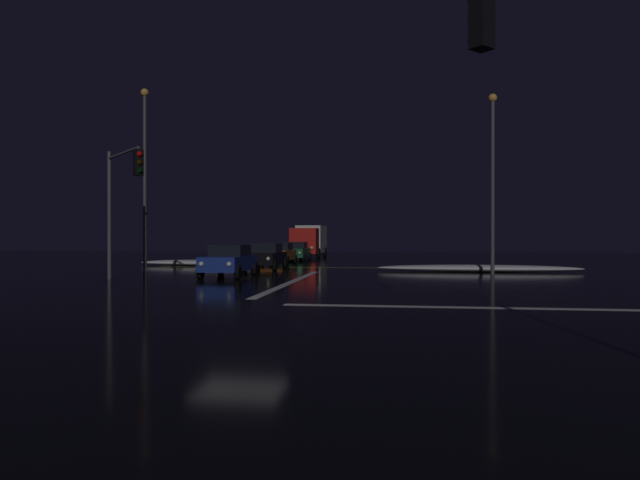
{
  "coord_description": "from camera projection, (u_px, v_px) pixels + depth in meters",
  "views": [
    {
      "loc": [
        4.43,
        -15.67,
        1.9
      ],
      "look_at": [
        0.73,
        11.87,
        1.8
      ],
      "focal_mm": 31.44,
      "sensor_mm": 36.0,
      "label": 1
    }
  ],
  "objects": [
    {
      "name": "ground",
      "position": [
        240.0,
        306.0,
        16.12
      ],
      "size": [
        120.0,
        120.0,
        0.1
      ],
      "primitive_type": "cube",
      "color": "black"
    },
    {
      "name": "sedan_orange",
      "position": [
        279.0,
        253.0,
        40.32
      ],
      "size": [
        2.02,
        4.33,
        1.57
      ],
      "color": "#C66014",
      "rests_on": "ground"
    },
    {
      "name": "snow_bank_right_curb",
      "position": [
        479.0,
        268.0,
        31.33
      ],
      "size": [
        11.31,
        1.5,
        0.39
      ],
      "color": "white",
      "rests_on": "ground"
    },
    {
      "name": "traffic_signal_se",
      "position": [
        621.0,
        48.0,
        7.67
      ],
      "size": [
        3.11,
        3.11,
        6.55
      ],
      "color": "#4C4C51",
      "rests_on": "ground"
    },
    {
      "name": "stop_line_north",
      "position": [
        292.0,
        282.0,
        24.32
      ],
      "size": [
        0.35,
        14.16,
        0.01
      ],
      "color": "white",
      "rests_on": "ground"
    },
    {
      "name": "traffic_signal_nw",
      "position": [
        121.0,
        189.0,
        24.51
      ],
      "size": [
        3.03,
        3.03,
        5.89
      ],
      "color": "#4C4C51",
      "rests_on": "ground"
    },
    {
      "name": "streetlamp_right_near",
      "position": [
        493.0,
        171.0,
        28.6
      ],
      "size": [
        0.44,
        0.44,
        9.27
      ],
      "color": "#424247",
      "rests_on": "ground"
    },
    {
      "name": "sedan_blue",
      "position": [
        229.0,
        260.0,
        27.4
      ],
      "size": [
        2.02,
        4.33,
        1.57
      ],
      "color": "navy",
      "rests_on": "ground"
    },
    {
      "name": "crosswalk_bar_east",
      "position": [
        543.0,
        309.0,
        15.01
      ],
      "size": [
        14.16,
        0.4,
        0.01
      ],
      "color": "white",
      "rests_on": "ground"
    },
    {
      "name": "sedan_green",
      "position": [
        296.0,
        251.0,
        46.44
      ],
      "size": [
        2.02,
        4.33,
        1.57
      ],
      "color": "#14512D",
      "rests_on": "ground"
    },
    {
      "name": "sedan_black",
      "position": [
        266.0,
        256.0,
        33.99
      ],
      "size": [
        2.02,
        4.33,
        1.57
      ],
      "color": "black",
      "rests_on": "ground"
    },
    {
      "name": "streetlamp_left_near",
      "position": [
        145.0,
        168.0,
        31.1
      ],
      "size": [
        0.44,
        0.44,
        10.2
      ],
      "color": "#424247",
      "rests_on": "ground"
    },
    {
      "name": "centre_line_ns",
      "position": [
        325.0,
        268.0,
        35.82
      ],
      "size": [
        22.0,
        0.15,
        0.01
      ],
      "color": "yellow",
      "rests_on": "ground"
    },
    {
      "name": "snow_bank_left_curb",
      "position": [
        196.0,
        263.0,
        38.23
      ],
      "size": [
        7.87,
        1.5,
        0.41
      ],
      "color": "white",
      "rests_on": "ground"
    },
    {
      "name": "box_truck",
      "position": [
        310.0,
        240.0,
        53.85
      ],
      "size": [
        2.68,
        8.28,
        3.08
      ],
      "color": "red",
      "rests_on": "ground"
    }
  ]
}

